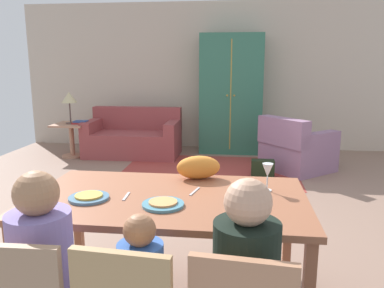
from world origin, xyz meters
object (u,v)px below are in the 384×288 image
at_px(wine_glass, 268,171).
at_px(person_man, 48,286).
at_px(armchair, 296,150).
at_px(side_table, 72,135).
at_px(couch, 134,138).
at_px(armoire, 231,94).
at_px(plate_near_child, 163,204).
at_px(handbag, 263,169).
at_px(plate_near_woman, 245,203).
at_px(book_upper, 81,121).
at_px(dining_table, 169,206).
at_px(plate_near_man, 89,198).
at_px(table_lamp, 69,99).
at_px(cat, 198,167).
at_px(book_lower, 79,123).

xyz_separation_m(wine_glass, person_man, (-1.11, -0.87, -0.38)).
distance_m(armchair, side_table, 3.74).
bearing_deg(couch, armoire, 15.99).
relative_size(plate_near_child, armoire, 0.12).
xyz_separation_m(wine_glass, handbag, (0.16, 2.85, -0.76)).
distance_m(plate_near_woman, book_upper, 4.86).
bearing_deg(dining_table, plate_near_man, -166.01).
height_order(plate_near_child, couch, couch).
relative_size(plate_near_child, table_lamp, 0.46).
relative_size(dining_table, plate_near_woman, 7.01).
xyz_separation_m(side_table, book_upper, (0.18, -0.01, 0.24)).
relative_size(plate_near_child, wine_glass, 1.34).
height_order(person_man, cat, person_man).
bearing_deg(side_table, plate_near_woman, -54.27).
relative_size(couch, side_table, 2.77).
bearing_deg(couch, plate_near_man, -78.04).
bearing_deg(armoire, couch, -164.01).
xyz_separation_m(couch, book_lower, (-0.86, -0.27, 0.29)).
xyz_separation_m(armchair, armoire, (-1.01, 1.17, 0.73)).
height_order(cat, book_lower, cat).
relative_size(plate_near_woman, book_lower, 1.14).
bearing_deg(handbag, couch, 152.06).
bearing_deg(cat, couch, 97.14).
relative_size(plate_near_child, armchair, 0.21).
relative_size(plate_near_woman, wine_glass, 1.34).
distance_m(table_lamp, handbag, 3.45).
height_order(couch, table_lamp, table_lamp).
height_order(plate_near_man, book_lower, plate_near_man).
height_order(person_man, handbag, person_man).
relative_size(wine_glass, cat, 0.58).
distance_m(dining_table, armchair, 3.75).
bearing_deg(plate_near_woman, plate_near_child, -170.57).
height_order(plate_near_man, person_man, person_man).
height_order(plate_near_man, armoire, armoire).
height_order(dining_table, armoire, armoire).
bearing_deg(cat, armchair, 54.64).
relative_size(armchair, armoire, 0.57).
bearing_deg(couch, dining_table, -71.60).
bearing_deg(plate_near_woman, dining_table, 168.27).
distance_m(dining_table, wine_glass, 0.69).
relative_size(table_lamp, book_upper, 2.45).
height_order(person_man, side_table, person_man).
bearing_deg(table_lamp, plate_near_woman, -54.27).
bearing_deg(cat, wine_glass, -39.82).
bearing_deg(armchair, book_upper, 173.15).
xyz_separation_m(plate_near_child, book_upper, (-2.24, 4.10, -0.15)).
bearing_deg(armoire, person_man, -98.18).
height_order(cat, couch, cat).
height_order(plate_near_man, side_table, plate_near_man).
bearing_deg(wine_glass, side_table, 129.10).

